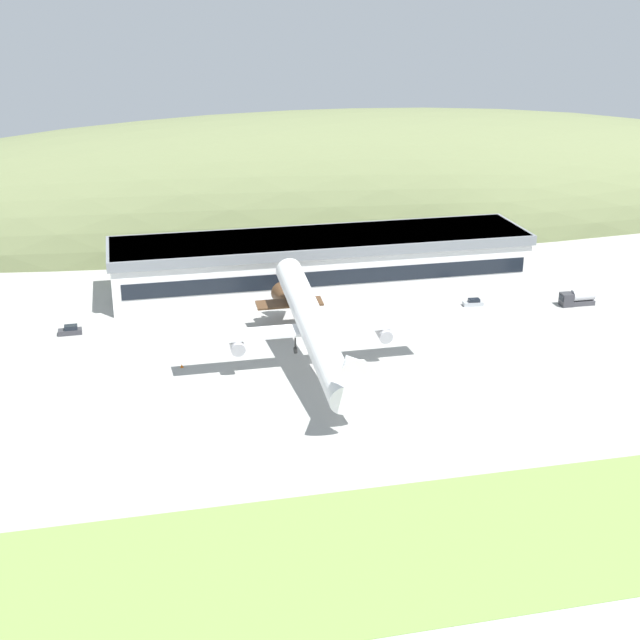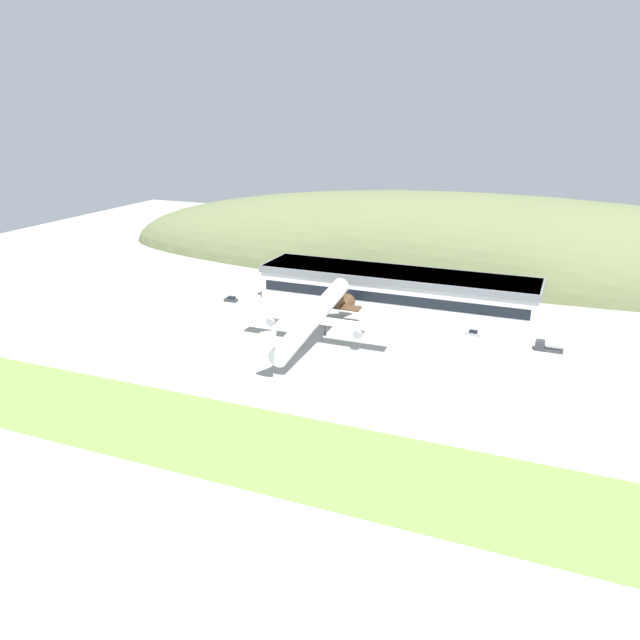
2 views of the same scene
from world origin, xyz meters
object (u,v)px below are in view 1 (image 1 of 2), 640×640
(terminal_building, at_px, (322,259))
(service_car_1, at_px, (70,331))
(traffic_cone_0, at_px, (182,366))
(cargo_airplane, at_px, (312,326))
(service_car_0, at_px, (473,303))
(fuel_truck, at_px, (578,298))

(terminal_building, xyz_separation_m, service_car_1, (-50.13, -15.59, -5.57))
(service_car_1, relative_size, traffic_cone_0, 7.27)
(cargo_airplane, distance_m, service_car_0, 44.53)
(cargo_airplane, height_order, fuel_truck, cargo_airplane)
(terminal_building, height_order, service_car_1, terminal_building)
(cargo_airplane, bearing_deg, traffic_cone_0, 165.36)
(service_car_0, distance_m, fuel_truck, 20.54)
(service_car_1, bearing_deg, service_car_0, -1.33)
(terminal_building, height_order, service_car_0, terminal_building)
(cargo_airplane, relative_size, fuel_truck, 7.76)
(terminal_building, distance_m, service_car_0, 32.31)
(fuel_truck, bearing_deg, service_car_0, 167.94)
(terminal_building, xyz_separation_m, cargo_airplane, (-10.80, -40.44, 1.29))
(terminal_building, relative_size, cargo_airplane, 1.60)
(service_car_0, distance_m, traffic_cone_0, 60.93)
(terminal_building, relative_size, service_car_0, 21.27)
(service_car_0, xyz_separation_m, fuel_truck, (20.07, -4.29, 0.90))
(service_car_0, relative_size, traffic_cone_0, 6.97)
(terminal_building, height_order, traffic_cone_0, terminal_building)
(service_car_0, height_order, traffic_cone_0, service_car_0)
(terminal_building, bearing_deg, service_car_0, -33.09)
(cargo_airplane, relative_size, service_car_0, 13.30)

